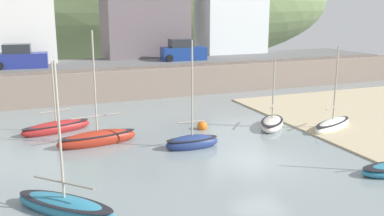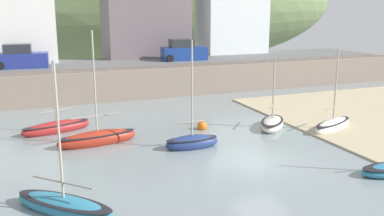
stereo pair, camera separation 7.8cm
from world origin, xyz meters
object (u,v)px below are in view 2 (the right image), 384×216
Objects in this scene: sailboat_nearest_shore at (333,125)px; sailboat_tall_mast at (64,205)px; parked_car_near_slipway at (21,58)px; parked_car_by_wall at (184,51)px; mooring_buoy at (202,126)px; waterfront_building_centre at (145,9)px; rowboat_small_beached at (272,123)px; sailboat_far_left at (97,138)px; fishing_boat_green at (192,142)px; waterfront_building_left at (5,10)px; motorboat_with_cabin at (57,127)px.

sailboat_tall_mast reaches higher than sailboat_nearest_shore.
parked_car_near_slipway and parked_car_by_wall have the same top height.
mooring_buoy is at bearing -49.85° from parked_car_near_slipway.
waterfront_building_centre is 2.16× the size of parked_car_near_slipway.
sailboat_tall_mast reaches higher than rowboat_small_beached.
sailboat_far_left is 10.08× the size of mooring_buoy.
fishing_boat_green is 18.68m from parked_car_by_wall.
sailboat_far_left reaches higher than sailboat_nearest_shore.
waterfront_building_left is 24.65m from fishing_boat_green.
rowboat_small_beached is (6.01, 1.79, -0.05)m from fishing_boat_green.
waterfront_building_left is 2.16× the size of parked_car_by_wall.
sailboat_far_left is at bearing -76.80° from motorboat_with_cabin.
motorboat_with_cabin is (-10.11, -16.24, -6.78)m from waterfront_building_centre.
waterfront_building_left reaches higher than motorboat_with_cabin.
sailboat_far_left is 10.58m from rowboat_small_beached.
parked_car_by_wall is (10.58, 15.00, 2.88)m from sailboat_far_left.
fishing_boat_green is 9.35× the size of mooring_buoy.
waterfront_building_centre is at bearing 0.00° from waterfront_building_left.
sailboat_nearest_shore is at bearing -76.40° from parked_car_by_wall.
motorboat_with_cabin is 12.21m from parked_car_near_slipway.
sailboat_tall_mast is at bearing 173.35° from sailboat_nearest_shore.
mooring_buoy is at bearing 89.33° from sailboat_tall_mast.
parked_car_near_slipway is (-1.63, 11.74, 2.92)m from motorboat_with_cabin.
waterfront_building_left reaches higher than sailboat_far_left.
sailboat_nearest_shore is (5.49, -21.89, -6.77)m from waterfront_building_centre.
waterfront_building_left is at bearing 105.41° from sailboat_nearest_shore.
sailboat_nearest_shore is at bearing -50.21° from waterfront_building_left.
mooring_buoy is at bearing -59.96° from waterfront_building_left.
waterfront_building_left is at bearing 107.99° from parked_car_near_slipway.
waterfront_building_left is 1.54× the size of fishing_boat_green.
rowboat_small_beached is 1.06× the size of parked_car_by_wall.
motorboat_with_cabin is 0.99× the size of rowboat_small_beached.
waterfront_building_centre is 1.76× the size of sailboat_nearest_shore.
rowboat_small_beached is (-3.17, 1.74, -0.03)m from sailboat_nearest_shore.
waterfront_building_left reaches higher than fishing_boat_green.
waterfront_building_centre reaches higher than rowboat_small_beached.
parked_car_by_wall is (15.08, -4.50, -3.80)m from waterfront_building_left.
waterfront_building_centre is 20.30m from motorboat_with_cabin.
sailboat_tall_mast is 1.34× the size of parked_car_near_slipway.
rowboat_small_beached is at bearing -17.00° from mooring_buoy.
parked_car_near_slipway is at bearing 115.46° from fishing_boat_green.
parked_car_by_wall is (-3.15, 17.39, 2.91)m from sailboat_nearest_shore.
sailboat_nearest_shore is at bearing -75.93° from waterfront_building_centre.
sailboat_far_left is 1.42× the size of rowboat_small_beached.
fishing_boat_green reaches higher than sailboat_nearest_shore.
sailboat_nearest_shore is 1.24× the size of parked_car_by_wall.
waterfront_building_centre is 2.06× the size of rowboat_small_beached.
sailboat_far_left is at bearing -174.47° from mooring_buoy.
motorboat_with_cabin is 17.36m from parked_car_by_wall.
sailboat_nearest_shore is 1.23× the size of parked_car_near_slipway.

